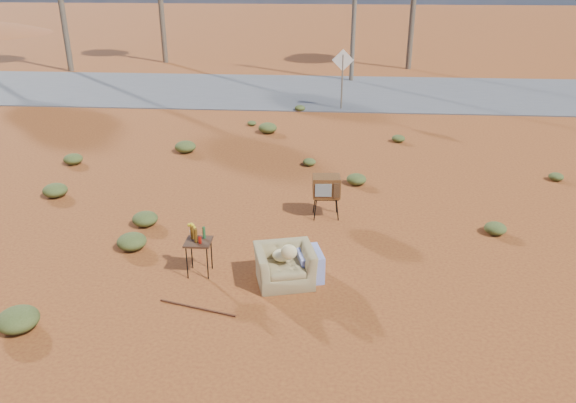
{
  "coord_description": "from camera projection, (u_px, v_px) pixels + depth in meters",
  "views": [
    {
      "loc": [
        1.16,
        -8.62,
        5.02
      ],
      "look_at": [
        0.37,
        1.25,
        0.8
      ],
      "focal_mm": 35.0,
      "sensor_mm": 36.0,
      "label": 1
    }
  ],
  "objects": [
    {
      "name": "ground",
      "position": [
        261.0,
        270.0,
        9.95
      ],
      "size": [
        140.0,
        140.0,
        0.0
      ],
      "primitive_type": "plane",
      "color": "brown",
      "rests_on": "ground"
    },
    {
      "name": "armchair",
      "position": [
        289.0,
        260.0,
        9.46
      ],
      "size": [
        1.24,
        0.99,
        0.85
      ],
      "rotation": [
        0.0,
        0.0,
        0.26
      ],
      "color": "olive",
      "rests_on": "ground"
    },
    {
      "name": "tv_unit",
      "position": [
        326.0,
        187.0,
        11.77
      ],
      "size": [
        0.6,
        0.51,
        0.92
      ],
      "rotation": [
        0.0,
        0.0,
        0.08
      ],
      "color": "black",
      "rests_on": "ground"
    },
    {
      "name": "side_table",
      "position": [
        197.0,
        239.0,
        9.6
      ],
      "size": [
        0.45,
        0.45,
        0.9
      ],
      "rotation": [
        0.0,
        0.0,
        0.01
      ],
      "color": "#3B2315",
      "rests_on": "ground"
    },
    {
      "name": "highway",
      "position": [
        305.0,
        91.0,
        23.7
      ],
      "size": [
        140.0,
        7.0,
        0.04
      ],
      "primitive_type": "cube",
      "color": "#565659",
      "rests_on": "ground"
    },
    {
      "name": "road_sign",
      "position": [
        343.0,
        69.0,
        20.26
      ],
      "size": [
        0.78,
        0.06,
        2.19
      ],
      "color": "brown",
      "rests_on": "ground"
    },
    {
      "name": "rusty_bar",
      "position": [
        197.0,
        308.0,
        8.82
      ],
      "size": [
        1.29,
        0.38,
        0.04
      ],
      "primitive_type": "cylinder",
      "rotation": [
        0.0,
        1.57,
        -0.26
      ],
      "color": "#4E2515",
      "rests_on": "ground"
    },
    {
      "name": "scrub_patch",
      "position": [
        250.0,
        175.0,
        14.0
      ],
      "size": [
        17.49,
        8.07,
        0.33
      ],
      "color": "#465425",
      "rests_on": "ground"
    }
  ]
}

